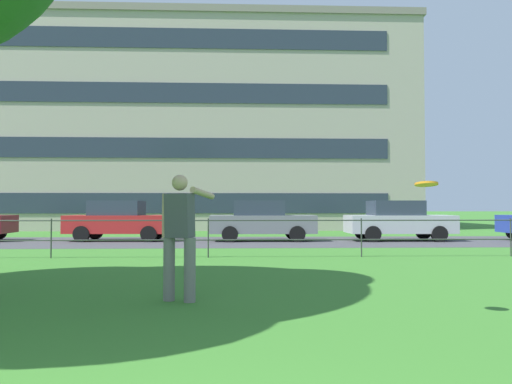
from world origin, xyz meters
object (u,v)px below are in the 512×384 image
object	(u,v)px
car_silver_right	(398,220)
apartment_building_background	(194,132)
person_thrower	(180,233)
frisbee	(426,184)
car_red_center	(120,220)
car_grey_left	(262,220)

from	to	relation	value
car_silver_right	apartment_building_background	xyz separation A→B (m)	(-8.95, 13.48, 5.43)
person_thrower	frisbee	bearing A→B (deg)	-20.46
frisbee	apartment_building_background	distance (m)	27.61
car_red_center	car_silver_right	bearing A→B (deg)	-2.22
person_thrower	car_grey_left	xyz separation A→B (m)	(1.77, 12.29, -0.16)
car_silver_right	apartment_building_background	size ratio (longest dim) A/B	0.15
car_red_center	apartment_building_background	size ratio (longest dim) A/B	0.15
person_thrower	car_red_center	bearing A→B (deg)	106.32
car_grey_left	car_silver_right	world-z (taller)	same
person_thrower	car_grey_left	world-z (taller)	person_thrower
person_thrower	apartment_building_background	distance (m)	26.24
person_thrower	frisbee	size ratio (longest dim) A/B	5.75
apartment_building_background	frisbee	bearing A→B (deg)	-79.57
frisbee	car_red_center	distance (m)	15.27
frisbee	car_grey_left	distance (m)	13.50
frisbee	apartment_building_background	xyz separation A→B (m)	(-4.93, 26.76, 4.64)
car_red_center	person_thrower	bearing A→B (deg)	-73.68
car_red_center	car_grey_left	world-z (taller)	same
person_thrower	car_silver_right	world-z (taller)	person_thrower
car_grey_left	car_silver_right	distance (m)	5.28
car_red_center	car_grey_left	size ratio (longest dim) A/B	1.01
car_silver_right	car_red_center	bearing A→B (deg)	177.78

